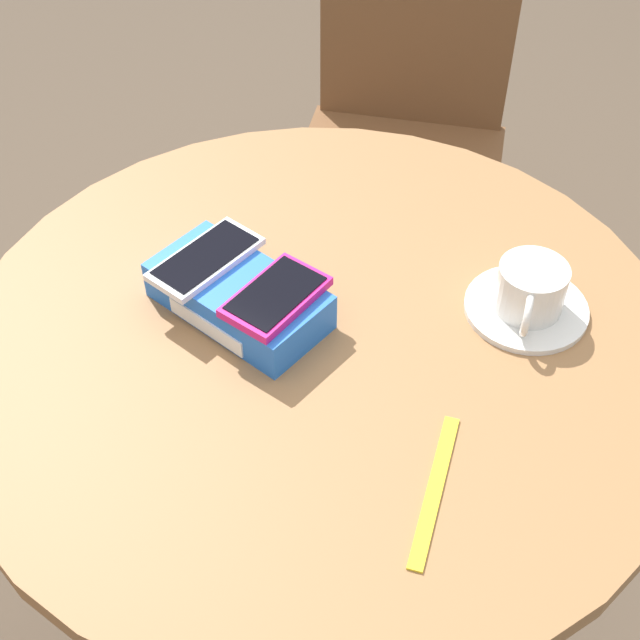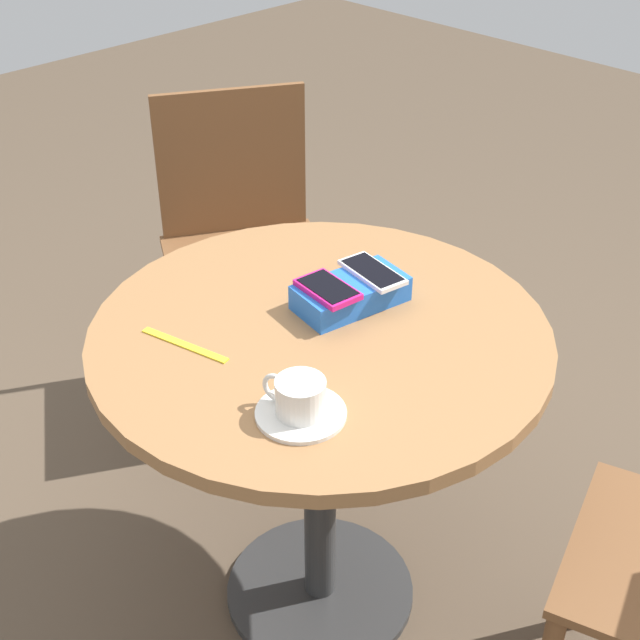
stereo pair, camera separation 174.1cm
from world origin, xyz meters
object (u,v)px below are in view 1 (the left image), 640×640
Objects in this scene: lanyard_strap at (435,489)px; chair_near_window at (401,150)px; coffee_cup at (531,288)px; phone_white at (206,258)px; phone_magenta at (276,296)px; phone_box at (238,296)px; round_table at (320,408)px; saucer at (526,308)px.

chair_near_window reaches higher than lanyard_strap.
lanyard_strap is at bearing -87.49° from coffee_cup.
phone_white is 1.15× the size of phone_magenta.
phone_white is at bearing -83.15° from chair_near_window.
phone_white is 0.39m from coffee_cup.
phone_box is at bearing -150.17° from coffee_cup.
phone_magenta is at bearing -151.36° from round_table.
coffee_cup reaches higher than saucer.
chair_near_window is at bearing 100.49° from phone_box.
round_table is at bearing -71.92° from chair_near_window.
phone_box reaches higher than saucer.
phone_box is 0.34m from lanyard_strap.
saucer is 0.04m from coffee_cup.
phone_magenta is 0.15× the size of chair_near_window.
chair_near_window reaches higher than phone_box.
lanyard_strap is at bearing -32.33° from round_table.
phone_box is at bearing -149.76° from saucer.
chair_near_window reaches higher than round_table.
phone_magenta is (0.11, -0.01, 0.00)m from phone_white.
chair_near_window is (-0.25, 0.75, -0.13)m from round_table.
coffee_cup is at bearing -53.19° from chair_near_window.
chair_near_window is (-0.09, 0.76, -0.33)m from phone_white.
coffee_cup is (0.36, 0.17, -0.02)m from phone_white.
saucer is at bearing 92.62° from lanyard_strap.
round_table is 0.29m from lanyard_strap.
round_table is at bearing 10.58° from phone_box.
phone_white is 0.79× the size of lanyard_strap.
phone_magenta is 1.16× the size of coffee_cup.
round_table is 0.21m from phone_magenta.
saucer is (0.36, 0.17, -0.05)m from phone_white.
phone_white is at bearing 169.75° from phone_box.
chair_near_window is at bearing 117.37° from lanyard_strap.
phone_magenta is at bearing 156.80° from lanyard_strap.
coffee_cup is (0.20, 0.16, 0.19)m from round_table.
phone_box is 1.77× the size of phone_magenta.
phone_magenta is 0.31m from coffee_cup.
saucer is (0.30, 0.18, -0.02)m from phone_box.
lanyard_strap is (0.01, -0.29, -0.00)m from saucer.
phone_magenta reaches higher than saucer.
phone_box is at bearing -10.25° from phone_white.
round_table is at bearing -141.83° from saucer.
coffee_cup is at bearing -74.91° from saucer.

